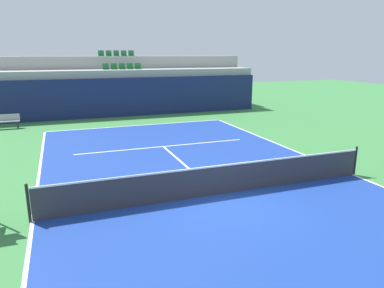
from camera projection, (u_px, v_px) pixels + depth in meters
ground_plane at (219, 194)px, 11.35m from camera, size 80.00×80.00×0.00m
court_surface at (219, 194)px, 11.35m from camera, size 11.00×24.00×0.01m
baseline_far at (139, 125)px, 22.21m from camera, size 11.00×0.10×0.00m
sideline_left at (33, 221)px, 9.51m from camera, size 0.10×24.00×0.00m
sideline_right at (353, 175)px, 13.19m from camera, size 0.10×24.00×0.00m
service_line_far at (163, 146)px, 17.16m from camera, size 8.26×0.10×0.00m
centre_service_line at (185, 165)px, 14.26m from camera, size 0.10×6.40×0.00m
back_wall at (127, 97)px, 25.24m from camera, size 19.99×0.30×2.71m
stands_tier_lower at (124, 92)px, 26.40m from camera, size 19.99×2.40×3.23m
stands_tier_upper at (118, 83)px, 28.47m from camera, size 19.99×2.40×4.16m
seating_row_lower at (122, 68)px, 26.06m from camera, size 2.79×0.44×0.44m
seating_row_upper at (116, 54)px, 28.01m from camera, size 2.79×0.44×0.44m
tennis_net at (219, 179)px, 11.23m from camera, size 11.08×0.08×1.07m
player_bench at (6, 120)px, 21.19m from camera, size 1.50×0.40×0.85m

